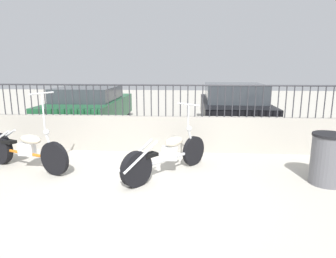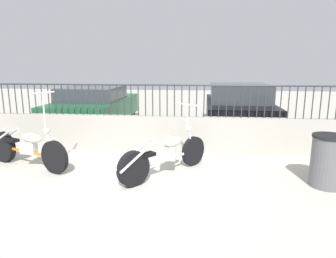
{
  "view_description": "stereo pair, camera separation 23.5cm",
  "coord_description": "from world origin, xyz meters",
  "px_view_note": "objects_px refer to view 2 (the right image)",
  "views": [
    {
      "loc": [
        0.77,
        -4.43,
        1.97
      ],
      "look_at": [
        0.36,
        1.53,
        0.7
      ],
      "focal_mm": 32.0,
      "sensor_mm": 36.0,
      "label": 1
    },
    {
      "loc": [
        1.01,
        -4.41,
        1.97
      ],
      "look_at": [
        0.36,
        1.53,
        0.7
      ],
      "focal_mm": 32.0,
      "sensor_mm": 36.0,
      "label": 2
    }
  ],
  "objects_px": {
    "trash_bin": "(329,161)",
    "car_black": "(238,107)",
    "car_green": "(95,106)",
    "motorcycle_silver": "(162,156)",
    "motorcycle_orange": "(24,147)"
  },
  "relations": [
    {
      "from": "trash_bin",
      "to": "car_black",
      "type": "height_order",
      "value": "car_black"
    },
    {
      "from": "trash_bin",
      "to": "car_black",
      "type": "relative_size",
      "value": 0.21
    },
    {
      "from": "motorcycle_silver",
      "to": "motorcycle_orange",
      "type": "relative_size",
      "value": 0.84
    },
    {
      "from": "trash_bin",
      "to": "car_green",
      "type": "xyz_separation_m",
      "value": [
        -5.49,
        4.3,
        0.24
      ]
    },
    {
      "from": "trash_bin",
      "to": "car_black",
      "type": "distance_m",
      "value": 4.55
    },
    {
      "from": "trash_bin",
      "to": "car_black",
      "type": "xyz_separation_m",
      "value": [
        -0.97,
        4.44,
        0.27
      ]
    },
    {
      "from": "trash_bin",
      "to": "motorcycle_orange",
      "type": "bearing_deg",
      "value": 175.86
    },
    {
      "from": "motorcycle_orange",
      "to": "car_black",
      "type": "distance_m",
      "value": 6.14
    },
    {
      "from": "car_green",
      "to": "car_black",
      "type": "bearing_deg",
      "value": -88.52
    },
    {
      "from": "motorcycle_silver",
      "to": "car_black",
      "type": "height_order",
      "value": "car_black"
    },
    {
      "from": "car_green",
      "to": "trash_bin",
      "type": "bearing_deg",
      "value": -128.33
    },
    {
      "from": "motorcycle_orange",
      "to": "motorcycle_silver",
      "type": "bearing_deg",
      "value": 17.1
    },
    {
      "from": "motorcycle_silver",
      "to": "car_black",
      "type": "distance_m",
      "value": 4.66
    },
    {
      "from": "motorcycle_orange",
      "to": "car_black",
      "type": "xyz_separation_m",
      "value": [
        4.61,
        4.04,
        0.32
      ]
    },
    {
      "from": "motorcycle_silver",
      "to": "car_green",
      "type": "height_order",
      "value": "car_green"
    }
  ]
}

